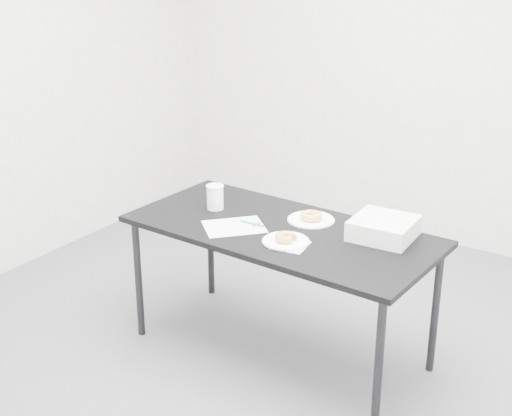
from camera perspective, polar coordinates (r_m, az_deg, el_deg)
The scene contains 15 objects.
floor at distance 4.18m, azimuth 0.31°, elevation -10.78°, with size 4.00×4.00×0.00m, color #4E4D53.
wall_back at distance 5.42m, azimuth 12.07°, elevation 11.49°, with size 4.00×0.02×2.70m, color white.
wall_left at distance 5.00m, azimuth -19.65°, elevation 9.99°, with size 0.02×4.00×2.70m, color white.
table at distance 3.79m, azimuth 2.01°, elevation -2.42°, with size 1.69×0.86×0.75m.
scorecard at distance 3.78m, azimuth -1.76°, elevation -1.50°, with size 0.25×0.31×0.00m, color white.
logo_patch at distance 3.81m, azimuth 0.02°, elevation -1.32°, with size 0.05×0.05×0.00m, color #3B922A.
pen at distance 3.81m, azimuth -0.31°, elevation -1.25°, with size 0.01×0.01×0.15m, color #0C8D49.
napkin at distance 3.56m, azimuth 2.75°, elevation -2.99°, with size 0.17×0.17×0.00m, color white.
plate_near at distance 3.60m, azimuth 2.40°, elevation -2.67°, with size 0.24×0.24×0.01m, color white.
donut_near at distance 3.59m, azimuth 2.40°, elevation -2.35°, with size 0.11×0.11×0.04m, color #D48943.
plate_far at distance 3.88m, azimuth 4.42°, elevation -0.95°, with size 0.26×0.26×0.01m, color white.
donut_far at distance 3.87m, azimuth 4.43°, elevation -0.63°, with size 0.12×0.12×0.04m, color #D48943.
coffee_cup at distance 4.02m, azimuth -3.29°, elevation 0.88°, with size 0.09×0.09×0.14m, color white.
cup_lid at distance 3.71m, azimuth 8.29°, elevation -2.11°, with size 0.09×0.09×0.01m, color white.
bakery_box at distance 3.69m, azimuth 10.18°, elevation -1.59°, with size 0.30×0.30×0.10m, color silver.
Camera 1 is at (1.91, -3.00, 2.20)m, focal length 50.00 mm.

